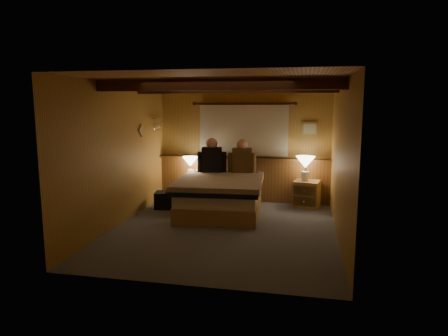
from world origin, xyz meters
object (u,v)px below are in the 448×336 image
(nightstand_right, at_px, (307,194))
(duffel_bag, at_px, (169,200))
(nightstand_left, at_px, (192,189))
(lamp_right, at_px, (305,164))
(lamp_left, at_px, (190,163))
(person_right, at_px, (242,159))
(person_left, at_px, (212,158))
(bed, at_px, (221,195))

(nightstand_right, distance_m, duffel_bag, 2.73)
(nightstand_left, height_order, lamp_right, lamp_right)
(lamp_right, distance_m, duffel_bag, 2.78)
(lamp_right, bearing_deg, nightstand_left, 179.67)
(nightstand_left, bearing_deg, lamp_left, -142.49)
(nightstand_right, relative_size, person_right, 0.81)
(lamp_left, relative_size, person_left, 0.60)
(lamp_left, bearing_deg, nightstand_right, 0.32)
(nightstand_right, relative_size, lamp_left, 1.31)
(lamp_left, distance_m, person_right, 1.11)
(person_left, xyz_separation_m, duffel_bag, (-0.74, -0.52, -0.79))
(lamp_left, xyz_separation_m, person_right, (1.10, -0.03, 0.12))
(bed, distance_m, person_right, 0.97)
(lamp_left, xyz_separation_m, duffel_bag, (-0.25, -0.63, -0.65))
(bed, bearing_deg, person_left, 113.23)
(lamp_left, distance_m, duffel_bag, 0.94)
(bed, xyz_separation_m, person_right, (0.29, 0.71, 0.60))
(nightstand_left, bearing_deg, bed, -46.08)
(duffel_bag, bearing_deg, person_right, 14.31)
(nightstand_right, distance_m, person_right, 1.47)
(lamp_right, bearing_deg, duffel_bag, -166.34)
(bed, height_order, lamp_right, lamp_right)
(nightstand_left, bearing_deg, person_right, -4.68)
(bed, distance_m, duffel_bag, 1.08)
(lamp_right, distance_m, person_left, 1.87)
(nightstand_right, xyz_separation_m, lamp_right, (-0.04, -0.01, 0.61))
(nightstand_right, bearing_deg, duffel_bag, -154.35)
(lamp_left, relative_size, person_right, 0.62)
(lamp_left, height_order, person_right, person_right)
(nightstand_right, height_order, lamp_right, lamp_right)
(nightstand_right, distance_m, person_left, 2.04)
(nightstand_left, xyz_separation_m, lamp_left, (-0.02, -0.02, 0.57))
(lamp_left, distance_m, lamp_right, 2.36)
(nightstand_left, distance_m, person_right, 1.28)
(nightstand_right, xyz_separation_m, person_right, (-1.30, -0.05, 0.68))
(lamp_right, height_order, duffel_bag, lamp_right)
(bed, distance_m, nightstand_left, 1.10)
(lamp_left, relative_size, duffel_bag, 0.72)
(lamp_left, height_order, person_left, person_left)
(nightstand_left, bearing_deg, lamp_right, -2.42)
(nightstand_right, distance_m, lamp_left, 2.47)
(duffel_bag, bearing_deg, person_left, 25.51)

